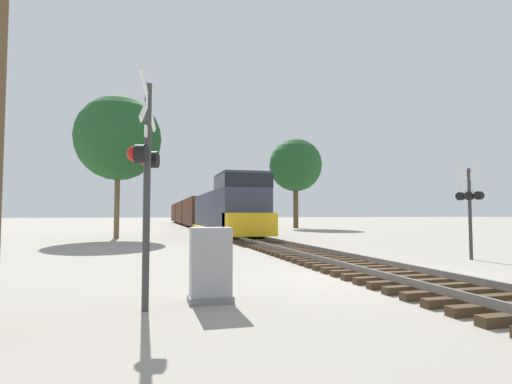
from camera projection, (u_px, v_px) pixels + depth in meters
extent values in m
plane|color=gray|center=(383.00, 277.00, 10.37)|extent=(400.00, 400.00, 0.00)
cube|color=#42301E|center=(486.00, 300.00, 7.19)|extent=(2.60, 0.22, 0.16)
cube|color=#42301E|center=(461.00, 293.00, 7.77)|extent=(2.60, 0.22, 0.16)
cube|color=#42301E|center=(439.00, 288.00, 8.35)|extent=(2.60, 0.22, 0.16)
cube|color=#42301E|center=(420.00, 283.00, 8.92)|extent=(2.60, 0.22, 0.16)
cube|color=#42301E|center=(404.00, 279.00, 9.50)|extent=(2.60, 0.22, 0.16)
cube|color=#42301E|center=(389.00, 275.00, 10.08)|extent=(2.60, 0.22, 0.16)
cube|color=#42301E|center=(376.00, 272.00, 10.66)|extent=(2.60, 0.22, 0.16)
cube|color=#42301E|center=(364.00, 269.00, 11.24)|extent=(2.60, 0.22, 0.16)
cube|color=#42301E|center=(354.00, 266.00, 11.82)|extent=(2.60, 0.22, 0.16)
cube|color=#42301E|center=(344.00, 264.00, 12.40)|extent=(2.60, 0.22, 0.16)
cube|color=#42301E|center=(336.00, 262.00, 12.98)|extent=(2.60, 0.22, 0.16)
cube|color=#42301E|center=(328.00, 260.00, 13.55)|extent=(2.60, 0.22, 0.16)
cube|color=#42301E|center=(320.00, 258.00, 14.13)|extent=(2.60, 0.22, 0.16)
cube|color=#42301E|center=(314.00, 256.00, 14.71)|extent=(2.60, 0.22, 0.16)
cube|color=#42301E|center=(308.00, 254.00, 15.29)|extent=(2.60, 0.22, 0.16)
cube|color=#42301E|center=(302.00, 253.00, 15.87)|extent=(2.60, 0.22, 0.16)
cube|color=#42301E|center=(296.00, 252.00, 16.45)|extent=(2.60, 0.22, 0.16)
cube|color=#42301E|center=(291.00, 250.00, 17.03)|extent=(2.60, 0.22, 0.16)
cube|color=#42301E|center=(287.00, 249.00, 17.61)|extent=(2.60, 0.22, 0.16)
cube|color=#42301E|center=(282.00, 248.00, 18.19)|extent=(2.60, 0.22, 0.16)
cube|color=#42301E|center=(278.00, 247.00, 18.76)|extent=(2.60, 0.22, 0.16)
cube|color=#42301E|center=(274.00, 246.00, 19.34)|extent=(2.60, 0.22, 0.16)
cube|color=#42301E|center=(271.00, 245.00, 19.92)|extent=(2.60, 0.22, 0.16)
cube|color=#42301E|center=(267.00, 244.00, 20.50)|extent=(2.60, 0.22, 0.16)
cube|color=#42301E|center=(264.00, 243.00, 21.08)|extent=(2.60, 0.22, 0.16)
cube|color=#42301E|center=(261.00, 243.00, 21.66)|extent=(2.60, 0.22, 0.16)
cube|color=#42301E|center=(258.00, 242.00, 22.24)|extent=(2.60, 0.22, 0.16)
cube|color=#42301E|center=(255.00, 241.00, 22.82)|extent=(2.60, 0.22, 0.16)
cube|color=#42301E|center=(253.00, 241.00, 23.39)|extent=(2.60, 0.22, 0.16)
cube|color=#42301E|center=(250.00, 240.00, 23.97)|extent=(2.60, 0.22, 0.16)
cube|color=#42301E|center=(248.00, 239.00, 24.55)|extent=(2.60, 0.22, 0.16)
cube|color=#42301E|center=(246.00, 239.00, 25.13)|extent=(2.60, 0.22, 0.16)
cube|color=#42301E|center=(243.00, 238.00, 25.71)|extent=(2.60, 0.22, 0.16)
cube|color=#42301E|center=(241.00, 238.00, 26.29)|extent=(2.60, 0.22, 0.16)
cube|color=#42301E|center=(239.00, 237.00, 26.87)|extent=(2.60, 0.22, 0.16)
cube|color=#42301E|center=(238.00, 237.00, 27.45)|extent=(2.60, 0.22, 0.16)
cube|color=#42301E|center=(236.00, 236.00, 28.02)|extent=(2.60, 0.22, 0.16)
cube|color=#42301E|center=(234.00, 236.00, 28.60)|extent=(2.60, 0.22, 0.16)
cube|color=#42301E|center=(232.00, 235.00, 29.18)|extent=(2.60, 0.22, 0.16)
cube|color=slate|center=(358.00, 268.00, 10.20)|extent=(0.07, 160.00, 0.15)
cube|color=slate|center=(406.00, 267.00, 10.56)|extent=(0.07, 160.00, 0.15)
cube|color=#33384C|center=(218.00, 211.00, 35.48)|extent=(2.58, 13.52, 3.13)
cube|color=#33384C|center=(242.00, 204.00, 26.37)|extent=(3.04, 4.25, 4.01)
cube|color=black|center=(242.00, 183.00, 26.45)|extent=(3.07, 4.29, 0.88)
cube|color=gold|center=(249.00, 224.00, 24.25)|extent=(3.04, 1.93, 1.40)
cube|color=gold|center=(224.00, 229.00, 32.60)|extent=(3.10, 18.93, 0.24)
cube|color=black|center=(241.00, 231.00, 26.55)|extent=(1.58, 2.20, 1.00)
cube|color=black|center=(212.00, 226.00, 38.66)|extent=(1.58, 2.20, 1.00)
cube|color=#4C2819|center=(198.00, 212.00, 49.90)|extent=(2.89, 13.09, 3.32)
cube|color=black|center=(202.00, 225.00, 45.71)|extent=(1.58, 2.20, 0.90)
cube|color=black|center=(194.00, 223.00, 53.91)|extent=(1.58, 2.20, 0.90)
cube|color=#4C2819|center=(187.00, 212.00, 64.10)|extent=(2.89, 13.09, 3.32)
cube|color=black|center=(190.00, 222.00, 59.91)|extent=(1.58, 2.20, 0.90)
cube|color=black|center=(185.00, 221.00, 68.12)|extent=(1.58, 2.20, 0.90)
cube|color=#4C2819|center=(181.00, 213.00, 78.31)|extent=(2.89, 13.09, 3.32)
cube|color=black|center=(182.00, 221.00, 74.12)|extent=(1.58, 2.20, 0.90)
cube|color=black|center=(179.00, 220.00, 82.32)|extent=(1.58, 2.20, 0.90)
cylinder|color=#333333|center=(147.00, 196.00, 6.78)|extent=(0.12, 0.12, 3.87)
cube|color=white|center=(148.00, 101.00, 6.87)|extent=(0.28, 0.90, 0.93)
cube|color=white|center=(148.00, 101.00, 6.87)|extent=(0.28, 0.90, 0.93)
cube|color=black|center=(147.00, 157.00, 6.81)|extent=(0.29, 0.84, 0.06)
cylinder|color=black|center=(153.00, 160.00, 7.16)|extent=(0.25, 0.34, 0.30)
sphere|color=red|center=(147.00, 160.00, 7.17)|extent=(0.26, 0.26, 0.26)
cylinder|color=black|center=(141.00, 154.00, 6.46)|extent=(0.25, 0.34, 0.30)
sphere|color=red|center=(135.00, 154.00, 6.47)|extent=(0.26, 0.26, 0.26)
cube|color=white|center=(148.00, 132.00, 6.84)|extent=(0.12, 0.32, 0.20)
cylinder|color=#333333|center=(470.00, 214.00, 14.35)|extent=(0.12, 0.12, 3.28)
cube|color=white|center=(469.00, 177.00, 14.43)|extent=(0.25, 0.91, 0.93)
cube|color=white|center=(469.00, 177.00, 14.43)|extent=(0.25, 0.91, 0.93)
cube|color=black|center=(469.00, 196.00, 14.39)|extent=(0.26, 0.85, 0.06)
cylinder|color=black|center=(479.00, 195.00, 14.08)|extent=(0.25, 0.33, 0.30)
sphere|color=red|center=(481.00, 196.00, 14.13)|extent=(0.26, 0.26, 0.26)
cylinder|color=black|center=(469.00, 196.00, 14.39)|extent=(0.25, 0.33, 0.30)
sphere|color=red|center=(471.00, 196.00, 14.44)|extent=(0.26, 0.26, 0.26)
cylinder|color=black|center=(460.00, 196.00, 14.69)|extent=(0.25, 0.33, 0.30)
sphere|color=red|center=(462.00, 196.00, 14.74)|extent=(0.26, 0.26, 0.26)
cube|color=white|center=(469.00, 192.00, 14.40)|extent=(0.11, 0.32, 0.20)
cube|color=slate|center=(210.00, 299.00, 7.33)|extent=(0.81, 0.50, 0.12)
cube|color=#939399|center=(211.00, 261.00, 7.37)|extent=(0.74, 0.45, 1.26)
cylinder|color=brown|center=(117.00, 201.00, 27.15)|extent=(0.35, 0.35, 5.11)
sphere|color=#1E5123|center=(118.00, 138.00, 27.39)|extent=(5.80, 5.80, 5.80)
cylinder|color=brown|center=(296.00, 204.00, 46.99)|extent=(0.60, 0.60, 5.59)
sphere|color=#1E5123|center=(296.00, 165.00, 47.25)|extent=(6.24, 6.24, 6.24)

